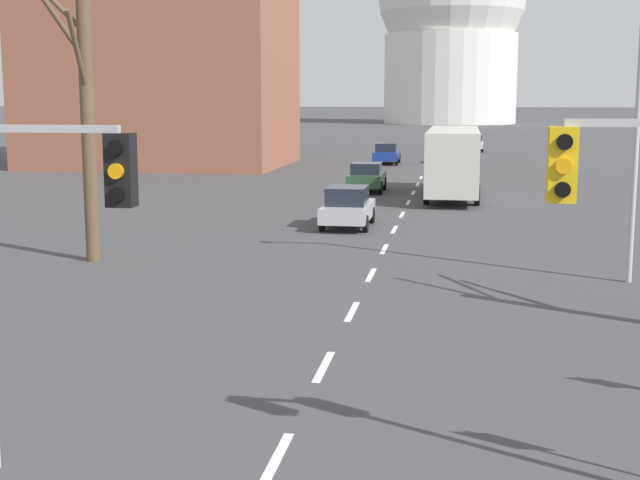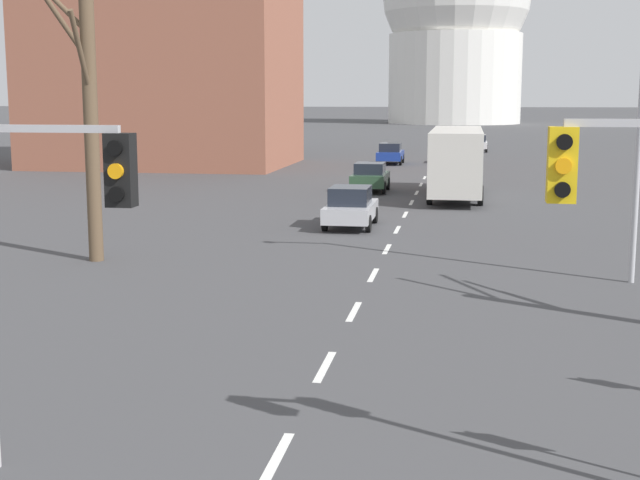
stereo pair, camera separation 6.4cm
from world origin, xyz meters
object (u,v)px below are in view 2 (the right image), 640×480
city_bus (457,158)px  traffic_signal_near_left (28,200)px  sedan_near_right (454,153)px  sedan_mid_centre (390,153)px  sedan_near_left (477,143)px  traffic_signal_near_right (635,203)px  street_lamp_right (627,80)px  sedan_far_left (370,177)px  sedan_far_right (351,207)px

city_bus → traffic_signal_near_left: bearing=-98.5°
sedan_near_right → city_bus: bearing=-88.9°
traffic_signal_near_left → sedan_mid_centre: bearing=90.0°
traffic_signal_near_left → sedan_near_left: bearing=84.8°
city_bus → traffic_signal_near_right: bearing=-85.7°
traffic_signal_near_right → sedan_mid_centre: size_ratio=1.20×
traffic_signal_near_left → street_lamp_right: (10.00, 14.54, 1.78)m
traffic_signal_near_right → street_lamp_right: 14.21m
traffic_signal_near_right → traffic_signal_near_left: bearing=-175.6°
sedan_near_left → traffic_signal_near_right: bearing=-89.1°
sedan_mid_centre → traffic_signal_near_right: bearing=-82.1°
sedan_near_left → sedan_far_left: size_ratio=1.04×
traffic_signal_near_right → sedan_near_right: (-3.05, 58.10, -3.06)m
sedan_near_right → sedan_far_right: (-3.53, -34.95, 0.02)m
sedan_far_left → traffic_signal_near_right: bearing=-78.8°
traffic_signal_near_right → sedan_near_right: traffic_signal_near_right is taller
sedan_near_right → traffic_signal_near_right: bearing=-87.0°
sedan_near_right → sedan_near_left: bearing=82.7°
street_lamp_right → sedan_mid_centre: (-9.98, 42.42, -4.76)m
sedan_far_right → traffic_signal_near_right: bearing=-74.1°
sedan_far_right → sedan_near_left: bearing=83.8°
sedan_far_left → sedan_far_right: size_ratio=0.95×
sedan_far_right → sedan_near_right: bearing=84.2°
traffic_signal_near_right → traffic_signal_near_left: (-7.85, -0.61, -0.05)m
sedan_near_right → sedan_far_left: (-4.18, -21.68, 0.02)m
sedan_near_left → sedan_near_right: (-1.90, -14.82, -0.01)m
sedan_near_right → sedan_mid_centre: sedan_mid_centre is taller
traffic_signal_near_left → city_bus: traffic_signal_near_left is taller
traffic_signal_near_right → sedan_near_left: 72.99m
sedan_mid_centre → city_bus: (5.24, -21.95, 1.23)m
sedan_mid_centre → city_bus: bearing=-76.6°
sedan_near_right → sedan_far_left: bearing=-100.9°
sedan_near_right → sedan_mid_centre: bearing=-160.0°
sedan_far_right → sedan_mid_centre: bearing=92.2°
sedan_mid_centre → sedan_far_left: sedan_mid_centre is taller
traffic_signal_near_right → street_lamp_right: bearing=81.2°
traffic_signal_near_left → sedan_near_left: traffic_signal_near_left is taller
sedan_near_right → sedan_far_right: size_ratio=1.13×
sedan_near_left → sedan_far_left: sedan_far_left is taller
street_lamp_right → city_bus: size_ratio=0.85×
traffic_signal_near_left → street_lamp_right: 17.74m
sedan_near_left → city_bus: bearing=-92.1°
sedan_near_right → sedan_mid_centre: (-4.78, -1.74, 0.03)m
traffic_signal_near_left → sedan_far_left: bearing=89.1°
traffic_signal_near_left → sedan_far_right: 23.98m
sedan_far_left → city_bus: bearing=-23.4°
street_lamp_right → sedan_far_left: 24.83m
traffic_signal_near_left → sedan_near_left: 73.89m
sedan_near_left → sedan_mid_centre: (-6.68, -16.56, 0.02)m
sedan_near_right → sedan_far_right: sedan_far_right is taller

